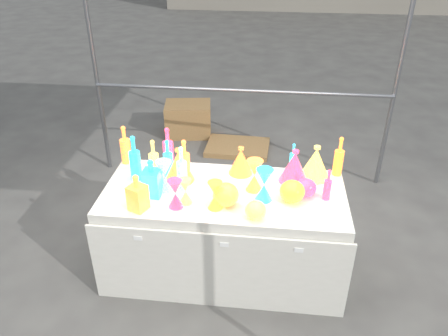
# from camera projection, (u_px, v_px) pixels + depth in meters

# --- Properties ---
(ground) EXTENTS (80.00, 80.00, 0.00)m
(ground) POSITION_uv_depth(u_px,v_px,m) (224.00, 267.00, 3.62)
(ground) COLOR #66635E
(ground) RESTS_ON ground
(display_table) EXTENTS (1.84, 0.83, 0.75)m
(display_table) POSITION_uv_depth(u_px,v_px,m) (224.00, 232.00, 3.42)
(display_table) COLOR silver
(display_table) RESTS_ON ground
(cardboard_box_closed) EXTENTS (0.64, 0.50, 0.42)m
(cardboard_box_closed) POSITION_uv_depth(u_px,v_px,m) (188.00, 119.00, 5.70)
(cardboard_box_closed) COLOR olive
(cardboard_box_closed) RESTS_ON ground
(cardboard_box_flat) EXTENTS (0.78, 0.58, 0.07)m
(cardboard_box_flat) POSITION_uv_depth(u_px,v_px,m) (238.00, 147.00, 5.40)
(cardboard_box_flat) COLOR olive
(cardboard_box_flat) RESTS_ON ground
(bottle_0) EXTENTS (0.10, 0.10, 0.33)m
(bottle_0) POSITION_uv_depth(u_px,v_px,m) (125.00, 144.00, 3.54)
(bottle_0) COLOR red
(bottle_0) RESTS_ON display_table
(bottle_1) EXTENTS (0.09, 0.09, 0.32)m
(bottle_1) POSITION_uv_depth(u_px,v_px,m) (168.00, 158.00, 3.35)
(bottle_1) COLOR #1A8618
(bottle_1) RESTS_ON display_table
(bottle_3) EXTENTS (0.09, 0.09, 0.33)m
(bottle_3) POSITION_uv_depth(u_px,v_px,m) (168.00, 147.00, 3.50)
(bottle_3) COLOR #2137C6
(bottle_3) RESTS_ON display_table
(bottle_4) EXTENTS (0.08, 0.08, 0.33)m
(bottle_4) POSITION_uv_depth(u_px,v_px,m) (154.00, 159.00, 3.33)
(bottle_4) COLOR #127674
(bottle_4) RESTS_ON display_table
(bottle_5) EXTENTS (0.10, 0.10, 0.35)m
(bottle_5) POSITION_uv_depth(u_px,v_px,m) (182.00, 168.00, 3.19)
(bottle_5) COLOR #C6277B
(bottle_5) RESTS_ON display_table
(bottle_6) EXTENTS (0.10, 0.10, 0.33)m
(bottle_6) POSITION_uv_depth(u_px,v_px,m) (184.00, 159.00, 3.33)
(bottle_6) COLOR red
(bottle_6) RESTS_ON display_table
(bottle_7) EXTENTS (0.11, 0.11, 0.37)m
(bottle_7) POSITION_uv_depth(u_px,v_px,m) (135.00, 158.00, 3.31)
(bottle_7) COLOR #1A8618
(bottle_7) RESTS_ON display_table
(decanter_0) EXTENTS (0.15, 0.15, 0.28)m
(decanter_0) POSITION_uv_depth(u_px,v_px,m) (137.00, 192.00, 2.98)
(decanter_0) COLOR red
(decanter_0) RESTS_ON display_table
(decanter_2) EXTENTS (0.13, 0.13, 0.29)m
(decanter_2) POSITION_uv_depth(u_px,v_px,m) (152.00, 178.00, 3.13)
(decanter_2) COLOR #1A8618
(decanter_2) RESTS_ON display_table
(hourglass_0) EXTENTS (0.12, 0.12, 0.21)m
(hourglass_0) POSITION_uv_depth(u_px,v_px,m) (215.00, 195.00, 3.01)
(hourglass_0) COLOR yellow
(hourglass_0) RESTS_ON display_table
(hourglass_1) EXTENTS (0.11, 0.11, 0.21)m
(hourglass_1) POSITION_uv_depth(u_px,v_px,m) (175.00, 194.00, 3.02)
(hourglass_1) COLOR #2137C6
(hourglass_1) RESTS_ON display_table
(hourglass_2) EXTENTS (0.13, 0.13, 0.19)m
(hourglass_2) POSITION_uv_depth(u_px,v_px,m) (185.00, 191.00, 3.07)
(hourglass_2) COLOR #127674
(hourglass_2) RESTS_ON display_table
(hourglass_3) EXTENTS (0.13, 0.13, 0.24)m
(hourglass_3) POSITION_uv_depth(u_px,v_px,m) (165.00, 176.00, 3.19)
(hourglass_3) COLOR #C6277B
(hourglass_3) RESTS_ON display_table
(hourglass_4) EXTENTS (0.13, 0.13, 0.25)m
(hourglass_4) POSITION_uv_depth(u_px,v_px,m) (254.00, 175.00, 3.20)
(hourglass_4) COLOR red
(hourglass_4) RESTS_ON display_table
(hourglass_5) EXTENTS (0.13, 0.13, 0.25)m
(hourglass_5) POSITION_uv_depth(u_px,v_px,m) (264.00, 185.00, 3.09)
(hourglass_5) COLOR #1A8618
(hourglass_5) RESTS_ON display_table
(globe_0) EXTENTS (0.24, 0.24, 0.15)m
(globe_0) POSITION_uv_depth(u_px,v_px,m) (226.00, 196.00, 3.06)
(globe_0) COLOR red
(globe_0) RESTS_ON display_table
(globe_1) EXTENTS (0.18, 0.18, 0.12)m
(globe_1) POSITION_uv_depth(u_px,v_px,m) (256.00, 211.00, 2.93)
(globe_1) COLOR #127674
(globe_1) RESTS_ON display_table
(globe_2) EXTENTS (0.23, 0.23, 0.14)m
(globe_2) POSITION_uv_depth(u_px,v_px,m) (292.00, 192.00, 3.10)
(globe_2) COLOR yellow
(globe_2) RESTS_ON display_table
(globe_3) EXTENTS (0.20, 0.20, 0.12)m
(globe_3) POSITION_uv_depth(u_px,v_px,m) (306.00, 189.00, 3.16)
(globe_3) COLOR #2137C6
(globe_3) RESTS_ON display_table
(lampshade_0) EXTENTS (0.27, 0.27, 0.27)m
(lampshade_0) POSITION_uv_depth(u_px,v_px,m) (179.00, 165.00, 3.32)
(lampshade_0) COLOR gold
(lampshade_0) RESTS_ON display_table
(lampshade_1) EXTENTS (0.22, 0.22, 0.23)m
(lampshade_1) POSITION_uv_depth(u_px,v_px,m) (241.00, 160.00, 3.42)
(lampshade_1) COLOR gold
(lampshade_1) RESTS_ON display_table
(lampshade_2) EXTENTS (0.23, 0.23, 0.27)m
(lampshade_2) POSITION_uv_depth(u_px,v_px,m) (294.00, 166.00, 3.30)
(lampshade_2) COLOR #2137C6
(lampshade_2) RESTS_ON display_table
(lampshade_3) EXTENTS (0.30, 0.30, 0.27)m
(lampshade_3) POSITION_uv_depth(u_px,v_px,m) (316.00, 162.00, 3.35)
(lampshade_3) COLOR #127674
(lampshade_3) RESTS_ON display_table
(bottle_8) EXTENTS (0.06, 0.06, 0.24)m
(bottle_8) POSITION_uv_depth(u_px,v_px,m) (293.00, 157.00, 3.44)
(bottle_8) COLOR #1A8618
(bottle_8) RESTS_ON display_table
(bottle_9) EXTENTS (0.08, 0.08, 0.33)m
(bottle_9) POSITION_uv_depth(u_px,v_px,m) (339.00, 156.00, 3.37)
(bottle_9) COLOR yellow
(bottle_9) RESTS_ON display_table
(bottle_10) EXTENTS (0.05, 0.05, 0.24)m
(bottle_10) POSITION_uv_depth(u_px,v_px,m) (328.00, 184.00, 3.10)
(bottle_10) COLOR #2137C6
(bottle_10) RESTS_ON display_table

